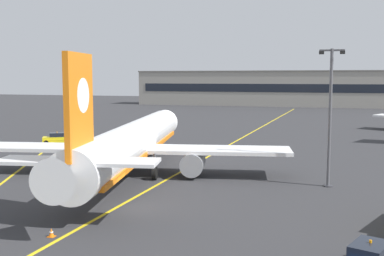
# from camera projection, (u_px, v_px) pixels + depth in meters

# --- Properties ---
(ground_plane) EXTENTS (400.00, 400.00, 0.00)m
(ground_plane) POSITION_uv_depth(u_px,v_px,m) (127.00, 208.00, 36.51)
(ground_plane) COLOR #2D2D30
(taxiway_centreline) EXTENTS (5.38, 179.94, 0.01)m
(taxiway_centreline) POSITION_uv_depth(u_px,v_px,m) (219.00, 150.00, 65.05)
(taxiway_centreline) COLOR yellow
(taxiway_centreline) RESTS_ON ground
(airliner_foreground) EXTENTS (32.33, 41.26, 11.65)m
(airliner_foreground) POSITION_uv_depth(u_px,v_px,m) (133.00, 143.00, 48.25)
(airliner_foreground) COLOR white
(airliner_foreground) RESTS_ON ground
(apron_lamp_post) EXTENTS (2.24, 0.90, 12.55)m
(apron_lamp_post) POSITION_uv_depth(u_px,v_px,m) (330.00, 115.00, 43.00)
(apron_lamp_post) COLOR #515156
(apron_lamp_post) RESTS_ON ground
(service_car_second) EXTENTS (4.54, 3.63, 1.79)m
(service_car_second) POSITION_uv_depth(u_px,v_px,m) (57.00, 138.00, 71.85)
(service_car_second) COLOR yellow
(service_car_second) RESTS_ON ground
(safety_cone_by_nose_gear) EXTENTS (0.44, 0.44, 0.55)m
(safety_cone_by_nose_gear) POSITION_uv_depth(u_px,v_px,m) (189.00, 149.00, 64.24)
(safety_cone_by_nose_gear) COLOR orange
(safety_cone_by_nose_gear) RESTS_ON ground
(safety_cone_by_port_wing) EXTENTS (0.44, 0.44, 0.55)m
(safety_cone_by_port_wing) POSITION_uv_depth(u_px,v_px,m) (0.00, 162.00, 54.79)
(safety_cone_by_port_wing) COLOR orange
(safety_cone_by_port_wing) RESTS_ON ground
(safety_cone_by_tail) EXTENTS (0.44, 0.44, 0.55)m
(safety_cone_by_tail) POSITION_uv_depth(u_px,v_px,m) (51.00, 233.00, 29.88)
(safety_cone_by_tail) COLOR orange
(safety_cone_by_tail) RESTS_ON ground
(terminal_building) EXTENTS (131.30, 12.40, 12.24)m
(terminal_building) POSITION_uv_depth(u_px,v_px,m) (324.00, 89.00, 161.11)
(terminal_building) COLOR #9E998E
(terminal_building) RESTS_ON ground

